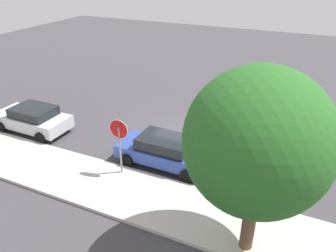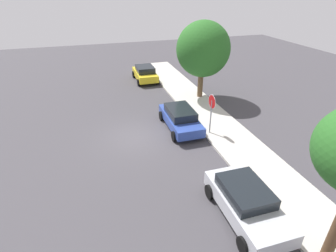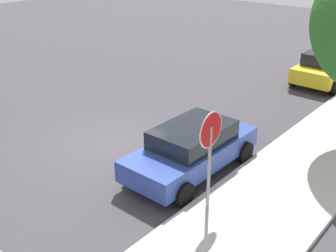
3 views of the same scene
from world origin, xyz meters
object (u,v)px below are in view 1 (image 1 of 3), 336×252
parked_car_silver (33,118)px  street_tree_mid_block (258,142)px  stop_sign (119,137)px  parked_car_blue (164,150)px

parked_car_silver → street_tree_mid_block: (-12.16, 3.33, 3.24)m
stop_sign → parked_car_silver: (6.45, -1.49, -1.11)m
stop_sign → parked_car_blue: stop_sign is taller
stop_sign → parked_car_silver: 6.72m
stop_sign → street_tree_mid_block: bearing=162.1°
parked_car_blue → street_tree_mid_block: (-4.37, 3.33, 3.25)m
parked_car_blue → parked_car_silver: parked_car_silver is taller
stop_sign → parked_car_blue: bearing=-132.0°
parked_car_blue → street_tree_mid_block: size_ratio=0.70×
stop_sign → parked_car_blue: (-1.34, -1.49, -1.12)m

